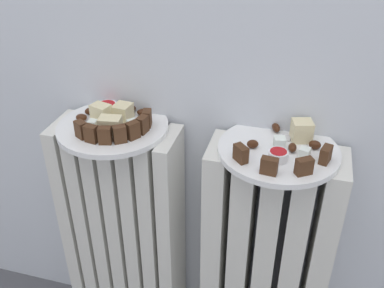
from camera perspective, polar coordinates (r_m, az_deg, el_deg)
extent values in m
cube|color=silver|center=(1.23, -14.42, -10.42)|extent=(0.03, 0.13, 0.64)
cube|color=silver|center=(1.21, -12.58, -10.87)|extent=(0.03, 0.13, 0.64)
cube|color=silver|center=(1.19, -10.69, -11.31)|extent=(0.03, 0.13, 0.64)
cube|color=silver|center=(1.18, -8.74, -11.76)|extent=(0.03, 0.13, 0.64)
cube|color=silver|center=(1.16, -6.74, -12.20)|extent=(0.03, 0.13, 0.64)
cube|color=silver|center=(1.15, -4.69, -12.64)|extent=(0.03, 0.13, 0.64)
cube|color=silver|center=(1.14, -2.59, -13.07)|extent=(0.03, 0.13, 0.64)
cube|color=silver|center=(1.12, 3.08, -14.14)|extent=(0.05, 0.13, 0.64)
cube|color=silver|center=(1.11, 6.23, -14.68)|extent=(0.05, 0.13, 0.64)
cube|color=silver|center=(1.11, 9.41, -15.17)|extent=(0.05, 0.13, 0.64)
cube|color=silver|center=(1.11, 12.62, -15.62)|extent=(0.05, 0.13, 0.64)
cube|color=silver|center=(1.12, 15.83, -16.02)|extent=(0.05, 0.13, 0.64)
cylinder|color=white|center=(0.99, -10.26, 2.17)|extent=(0.25, 0.25, 0.01)
cylinder|color=white|center=(0.90, 11.19, -0.85)|extent=(0.25, 0.25, 0.01)
cube|color=#472B19|center=(0.94, -14.25, 1.82)|extent=(0.03, 0.03, 0.04)
cube|color=#472B19|center=(0.92, -12.99, 1.31)|extent=(0.03, 0.02, 0.04)
cube|color=#472B19|center=(0.91, -11.29, 1.11)|extent=(0.03, 0.02, 0.04)
cube|color=#472B19|center=(0.91, -9.42, 1.27)|extent=(0.03, 0.03, 0.04)
cube|color=#472B19|center=(0.92, -7.72, 1.77)|extent=(0.03, 0.03, 0.04)
cube|color=#472B19|center=(0.93, -6.48, 2.51)|extent=(0.02, 0.03, 0.04)
cube|color=#472B19|center=(0.96, -5.88, 3.35)|extent=(0.02, 0.03, 0.04)
cube|color=beige|center=(0.94, -10.58, 2.42)|extent=(0.05, 0.04, 0.04)
cube|color=beige|center=(0.99, -11.75, 3.95)|extent=(0.05, 0.04, 0.04)
cube|color=beige|center=(0.99, -9.01, 4.14)|extent=(0.04, 0.04, 0.04)
cube|color=white|center=(0.96, -7.75, 2.54)|extent=(0.03, 0.03, 0.02)
cube|color=white|center=(0.97, -12.79, 2.50)|extent=(0.02, 0.02, 0.02)
ellipsoid|color=#3D1E0F|center=(1.01, -14.20, 3.39)|extent=(0.03, 0.02, 0.02)
ellipsoid|color=#3D1E0F|center=(1.01, -6.51, 4.17)|extent=(0.03, 0.03, 0.01)
ellipsoid|color=#3D1E0F|center=(1.03, -7.98, 4.54)|extent=(0.03, 0.03, 0.02)
ellipsoid|color=#3D1E0F|center=(1.03, -13.06, 4.24)|extent=(0.03, 0.03, 0.02)
cylinder|color=white|center=(1.03, -11.01, 4.60)|extent=(0.05, 0.05, 0.02)
cylinder|color=#B21419|center=(1.03, -11.04, 4.89)|extent=(0.04, 0.04, 0.01)
cube|color=#472B19|center=(0.84, 6.38, -1.24)|extent=(0.03, 0.03, 0.03)
cube|color=#472B19|center=(0.81, 10.02, -2.84)|extent=(0.03, 0.02, 0.03)
cube|color=#472B19|center=(0.83, 14.39, -2.85)|extent=(0.04, 0.03, 0.03)
cube|color=#472B19|center=(0.87, 17.03, -1.33)|extent=(0.02, 0.03, 0.03)
cube|color=beige|center=(0.93, 14.10, 1.69)|extent=(0.05, 0.05, 0.04)
cube|color=white|center=(0.90, 11.34, 0.19)|extent=(0.03, 0.03, 0.02)
cube|color=white|center=(0.88, 14.45, -1.13)|extent=(0.02, 0.02, 0.02)
ellipsoid|color=#3D1E0F|center=(0.89, 12.95, -0.45)|extent=(0.02, 0.03, 0.02)
ellipsoid|color=#3D1E0F|center=(0.91, 15.72, -0.10)|extent=(0.03, 0.02, 0.02)
ellipsoid|color=#3D1E0F|center=(0.96, 10.88, 2.12)|extent=(0.03, 0.03, 0.02)
ellipsoid|color=#3D1E0F|center=(0.89, 7.90, 0.00)|extent=(0.03, 0.02, 0.02)
cylinder|color=white|center=(0.86, 11.13, -1.52)|extent=(0.04, 0.04, 0.02)
cylinder|color=#B21419|center=(0.85, 11.17, -1.21)|extent=(0.03, 0.03, 0.01)
cube|color=silver|center=(0.89, 11.32, -0.88)|extent=(0.02, 0.07, 0.00)
cube|color=silver|center=(0.94, 12.16, 0.76)|extent=(0.02, 0.02, 0.00)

